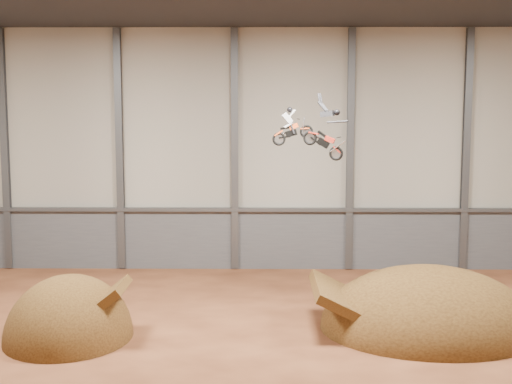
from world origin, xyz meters
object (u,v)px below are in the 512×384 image
takeoff_ramp (69,338)px  fmx_rider_a (294,123)px  landing_ramp (428,329)px  fmx_rider_b (320,126)px

takeoff_ramp → fmx_rider_a: 13.41m
takeoff_ramp → fmx_rider_a: fmx_rider_a is taller
landing_ramp → fmx_rider_b: (-4.79, 0.10, 8.78)m
fmx_rider_b → takeoff_ramp: bearing=-151.3°
fmx_rider_a → fmx_rider_b: 2.07m
fmx_rider_a → fmx_rider_b: size_ratio=0.74×
landing_ramp → fmx_rider_a: bearing=161.7°
takeoff_ramp → fmx_rider_b: bearing=8.0°
takeoff_ramp → fmx_rider_a: bearing=19.1°
landing_ramp → fmx_rider_b: size_ratio=3.72×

